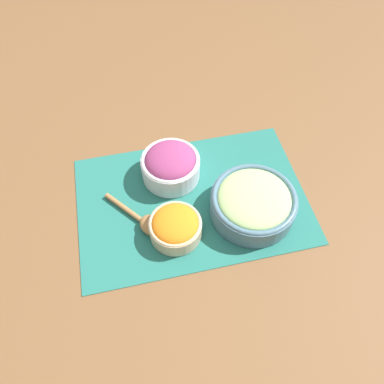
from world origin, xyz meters
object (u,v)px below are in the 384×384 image
wooden_spoon (148,222)px  carrot_bowl (175,226)px  cucumber_bowl (253,202)px  onion_bowl (171,165)px

wooden_spoon → carrot_bowl: bearing=-30.9°
carrot_bowl → wooden_spoon: 0.07m
carrot_bowl → cucumber_bowl: 0.19m
wooden_spoon → onion_bowl: bearing=58.8°
carrot_bowl → cucumber_bowl: size_ratio=0.60×
onion_bowl → wooden_spoon: 0.15m
carrot_bowl → onion_bowl: size_ratio=0.82×
cucumber_bowl → onion_bowl: onion_bowl is taller
cucumber_bowl → carrot_bowl: bearing=-174.2°
carrot_bowl → onion_bowl: 0.17m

